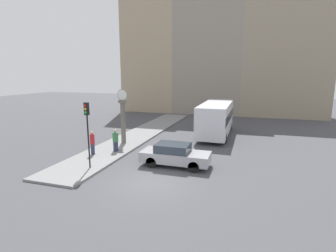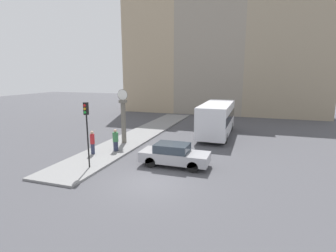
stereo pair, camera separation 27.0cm
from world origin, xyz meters
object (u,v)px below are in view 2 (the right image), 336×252
(street_clock, at_px, (123,118))
(traffic_light_near, at_px, (87,122))
(pedestrian_red_top, at_px, (92,142))
(sedan_car, at_px, (174,155))
(bus_distant, at_px, (217,118))
(pedestrian_green_hoodie, at_px, (116,140))

(street_clock, bearing_deg, traffic_light_near, -82.73)
(pedestrian_red_top, bearing_deg, traffic_light_near, -60.20)
(sedan_car, relative_size, bus_distant, 0.54)
(traffic_light_near, relative_size, street_clock, 0.90)
(bus_distant, xyz_separation_m, pedestrian_green_hoodie, (-6.47, -8.01, -0.83))
(pedestrian_red_top, bearing_deg, street_clock, 79.93)
(sedan_car, bearing_deg, pedestrian_green_hoodie, 164.33)
(pedestrian_red_top, bearing_deg, sedan_car, -1.72)
(pedestrian_green_hoodie, bearing_deg, pedestrian_red_top, -133.85)
(bus_distant, relative_size, traffic_light_near, 2.02)
(street_clock, distance_m, pedestrian_red_top, 3.89)
(bus_distant, distance_m, pedestrian_red_top, 12.04)
(sedan_car, distance_m, street_clock, 6.99)
(bus_distant, height_order, street_clock, street_clock)
(sedan_car, bearing_deg, bus_distant, 81.75)
(traffic_light_near, relative_size, pedestrian_green_hoodie, 2.44)
(bus_distant, bearing_deg, street_clock, -141.27)
(pedestrian_red_top, xyz_separation_m, pedestrian_green_hoodie, (1.19, 1.24, -0.06))
(bus_distant, bearing_deg, pedestrian_green_hoodie, -128.94)
(traffic_light_near, bearing_deg, pedestrian_green_hoodie, 93.51)
(pedestrian_red_top, height_order, pedestrian_green_hoodie, pedestrian_red_top)
(traffic_light_near, bearing_deg, pedestrian_red_top, 119.80)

